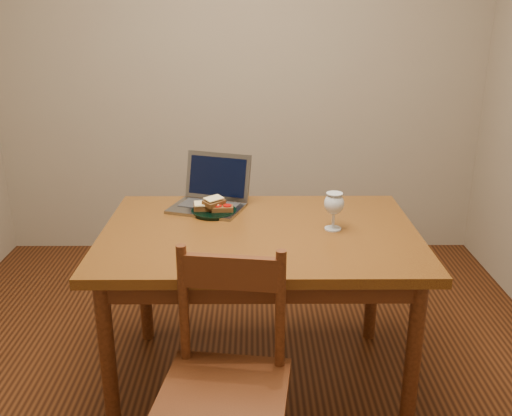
{
  "coord_description": "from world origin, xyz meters",
  "views": [
    {
      "loc": [
        0.09,
        -2.15,
        1.61
      ],
      "look_at": [
        0.1,
        0.14,
        0.8
      ],
      "focal_mm": 40.0,
      "sensor_mm": 36.0,
      "label": 1
    }
  ],
  "objects_px": {
    "table": "(260,249)",
    "chair": "(225,375)",
    "plate": "(214,212)",
    "laptop": "(212,193)",
    "milk_glass": "(334,211)"
  },
  "relations": [
    {
      "from": "chair",
      "to": "plate",
      "type": "bearing_deg",
      "value": 103.62
    },
    {
      "from": "milk_glass",
      "to": "table",
      "type": "bearing_deg",
      "value": -178.35
    },
    {
      "from": "table",
      "to": "chair",
      "type": "relative_size",
      "value": 2.83
    },
    {
      "from": "chair",
      "to": "plate",
      "type": "distance_m",
      "value": 0.86
    },
    {
      "from": "plate",
      "to": "laptop",
      "type": "distance_m",
      "value": 0.12
    },
    {
      "from": "plate",
      "to": "laptop",
      "type": "xyz_separation_m",
      "value": [
        -0.02,
        0.11,
        0.05
      ]
    },
    {
      "from": "chair",
      "to": "laptop",
      "type": "relative_size",
      "value": 1.17
    },
    {
      "from": "table",
      "to": "chair",
      "type": "xyz_separation_m",
      "value": [
        -0.12,
        -0.61,
        -0.18
      ]
    },
    {
      "from": "table",
      "to": "laptop",
      "type": "relative_size",
      "value": 3.32
    },
    {
      "from": "chair",
      "to": "milk_glass",
      "type": "relative_size",
      "value": 2.87
    },
    {
      "from": "table",
      "to": "chair",
      "type": "bearing_deg",
      "value": -101.04
    },
    {
      "from": "milk_glass",
      "to": "laptop",
      "type": "height_order",
      "value": "laptop"
    },
    {
      "from": "table",
      "to": "laptop",
      "type": "height_order",
      "value": "laptop"
    },
    {
      "from": "table",
      "to": "plate",
      "type": "distance_m",
      "value": 0.3
    },
    {
      "from": "plate",
      "to": "milk_glass",
      "type": "relative_size",
      "value": 1.25
    }
  ]
}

